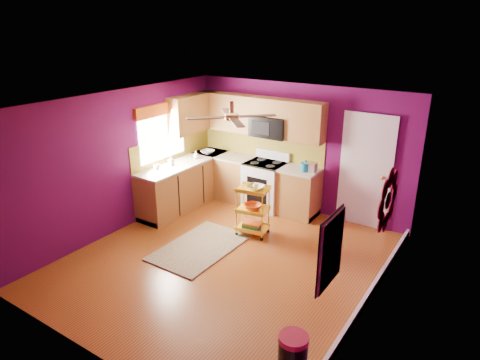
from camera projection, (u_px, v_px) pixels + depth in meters
The scene contains 18 objects.
ground at pixel (226, 260), 6.81m from camera, with size 5.00×5.00×0.00m, color brown.
room_envelope at pixel (226, 163), 6.22m from camera, with size 4.54×5.04×2.52m.
lower_cabinets at pixel (223, 184), 8.77m from camera, with size 2.81×2.31×0.94m.
electric_range at pixel (265, 185), 8.62m from camera, with size 0.76×0.66×1.13m.
upper_cabinetry at pixel (237, 116), 8.52m from camera, with size 2.80×2.30×1.26m.
left_window at pixel (162, 124), 8.17m from camera, with size 0.08×1.35×1.08m.
panel_door at pixel (365, 172), 7.68m from camera, with size 0.95×0.11×2.15m.
right_wall_art at pixel (366, 220), 4.89m from camera, with size 0.04×2.74×1.04m.
ceiling_fan at pixel (232, 116), 6.16m from camera, with size 1.01×1.01×0.26m.
shag_rug at pixel (200, 247), 7.18m from camera, with size 1.03×1.67×0.02m, color #312110.
rolling_cart at pixel (253, 209), 7.48m from camera, with size 0.60×0.48×0.97m.
trash_can at pixel (293, 360), 4.41m from camera, with size 0.37×0.38×0.60m.
teal_kettle at pixel (305, 167), 7.98m from camera, with size 0.18×0.18×0.21m.
toaster at pixel (311, 167), 7.96m from camera, with size 0.22×0.15×0.18m, color beige.
soap_bottle_a at pixel (171, 161), 8.29m from camera, with size 0.09×0.09×0.19m, color #EA3F72.
soap_bottle_b at pixel (196, 155), 8.71m from camera, with size 0.13×0.13×0.16m, color white.
counter_dish at pixel (207, 152), 9.07m from camera, with size 0.28×0.28×0.07m, color white.
counter_cup at pixel (157, 167), 8.08m from camera, with size 0.12×0.12×0.10m, color white.
Camera 1 is at (3.46, -4.82, 3.58)m, focal length 32.00 mm.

